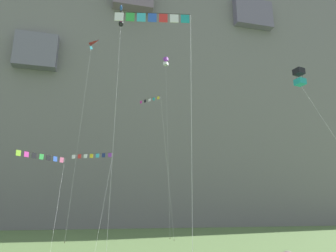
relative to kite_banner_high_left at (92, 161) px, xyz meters
The scene contains 9 objects.
cliff_face 58.50m from the kite_banner_high_left, 82.32° to the left, with size 180.00×31.10×78.46m.
kite_banner_high_left is the anchor object (origin of this frame).
kite_banner_near_cliff 16.41m from the kite_banner_high_left, 56.89° to the left, with size 4.24×3.69×18.70m.
kite_banner_far_left 7.30m from the kite_banner_high_left, 134.29° to the left, with size 4.45×6.84×9.15m.
kite_delta_upper_right 22.93m from the kite_banner_high_left, 97.52° to the left, with size 1.81×4.61×26.99m.
kite_box_high_center 19.19m from the kite_banner_high_left, 25.99° to the right, with size 2.74×5.71×14.90m.
kite_windsock_mid_left 14.65m from the kite_banner_high_left, 12.56° to the right, with size 0.96×6.32×22.72m.
kite_box_high_right 25.39m from the kite_banner_high_left, 55.04° to the left, with size 0.89×3.05×26.82m.
kite_banner_mid_right 14.24m from the kite_banner_high_left, 75.50° to the right, with size 4.61×4.68×15.16m.
Camera 1 is at (-6.32, -5.42, 3.59)m, focal length 32.43 mm.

